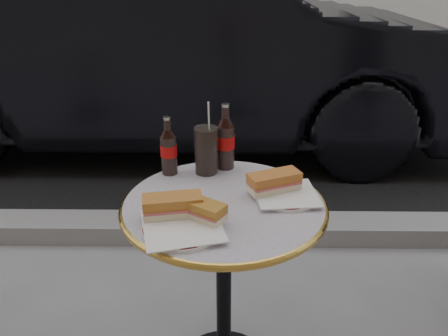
{
  "coord_description": "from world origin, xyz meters",
  "views": [
    {
      "loc": [
        0.02,
        -1.15,
        1.38
      ],
      "look_at": [
        0.0,
        0.05,
        0.82
      ],
      "focal_mm": 35.0,
      "sensor_mm": 36.0,
      "label": 1
    }
  ],
  "objects_px": {
    "cola_glass": "(206,150)",
    "bistro_table": "(224,296)",
    "plate_left": "(182,228)",
    "plate_right": "(286,196)",
    "cola_bottle_right": "(225,136)",
    "parked_car": "(173,48)",
    "cola_bottle_left": "(168,146)"
  },
  "relations": [
    {
      "from": "cola_glass",
      "to": "bistro_table",
      "type": "bearing_deg",
      "value": -73.0
    },
    {
      "from": "plate_left",
      "to": "plate_right",
      "type": "relative_size",
      "value": 1.12
    },
    {
      "from": "bistro_table",
      "to": "plate_left",
      "type": "bearing_deg",
      "value": -124.49
    },
    {
      "from": "plate_right",
      "to": "cola_glass",
      "type": "bearing_deg",
      "value": 145.35
    },
    {
      "from": "plate_left",
      "to": "cola_glass",
      "type": "relative_size",
      "value": 1.33
    },
    {
      "from": "plate_left",
      "to": "cola_bottle_right",
      "type": "relative_size",
      "value": 0.94
    },
    {
      "from": "bistro_table",
      "to": "parked_car",
      "type": "bearing_deg",
      "value": 100.33
    },
    {
      "from": "bistro_table",
      "to": "plate_left",
      "type": "distance_m",
      "value": 0.42
    },
    {
      "from": "plate_right",
      "to": "bistro_table",
      "type": "bearing_deg",
      "value": -171.41
    },
    {
      "from": "cola_bottle_right",
      "to": "cola_glass",
      "type": "bearing_deg",
      "value": -146.52
    },
    {
      "from": "plate_right",
      "to": "parked_car",
      "type": "height_order",
      "value": "parked_car"
    },
    {
      "from": "cola_bottle_right",
      "to": "parked_car",
      "type": "xyz_separation_m",
      "value": [
        -0.44,
        2.13,
        -0.07
      ]
    },
    {
      "from": "plate_right",
      "to": "cola_bottle_left",
      "type": "relative_size",
      "value": 0.96
    },
    {
      "from": "cola_bottle_right",
      "to": "cola_glass",
      "type": "relative_size",
      "value": 1.42
    },
    {
      "from": "cola_bottle_left",
      "to": "cola_glass",
      "type": "relative_size",
      "value": 1.23
    },
    {
      "from": "plate_right",
      "to": "cola_bottle_left",
      "type": "distance_m",
      "value": 0.42
    },
    {
      "from": "bistro_table",
      "to": "plate_left",
      "type": "xyz_separation_m",
      "value": [
        -0.11,
        -0.16,
        0.37
      ]
    },
    {
      "from": "plate_right",
      "to": "cola_bottle_left",
      "type": "height_order",
      "value": "cola_bottle_left"
    },
    {
      "from": "bistro_table",
      "to": "plate_right",
      "type": "xyz_separation_m",
      "value": [
        0.19,
        0.03,
        0.37
      ]
    },
    {
      "from": "plate_right",
      "to": "cola_bottle_right",
      "type": "distance_m",
      "value": 0.31
    },
    {
      "from": "cola_bottle_right",
      "to": "parked_car",
      "type": "bearing_deg",
      "value": 101.55
    },
    {
      "from": "cola_bottle_right",
      "to": "parked_car",
      "type": "height_order",
      "value": "parked_car"
    },
    {
      "from": "cola_glass",
      "to": "parked_car",
      "type": "xyz_separation_m",
      "value": [
        -0.37,
        2.17,
        -0.04
      ]
    },
    {
      "from": "bistro_table",
      "to": "cola_bottle_right",
      "type": "distance_m",
      "value": 0.54
    },
    {
      "from": "plate_left",
      "to": "cola_bottle_right",
      "type": "xyz_separation_m",
      "value": [
        0.11,
        0.4,
        0.11
      ]
    },
    {
      "from": "bistro_table",
      "to": "cola_bottle_left",
      "type": "distance_m",
      "value": 0.54
    },
    {
      "from": "cola_glass",
      "to": "parked_car",
      "type": "bearing_deg",
      "value": 99.69
    },
    {
      "from": "plate_right",
      "to": "cola_glass",
      "type": "relative_size",
      "value": 1.18
    },
    {
      "from": "cola_bottle_left",
      "to": "cola_bottle_right",
      "type": "xyz_separation_m",
      "value": [
        0.19,
        0.05,
        0.01
      ]
    },
    {
      "from": "plate_right",
      "to": "cola_bottle_right",
      "type": "relative_size",
      "value": 0.83
    },
    {
      "from": "bistro_table",
      "to": "plate_left",
      "type": "height_order",
      "value": "plate_left"
    },
    {
      "from": "parked_car",
      "to": "cola_glass",
      "type": "bearing_deg",
      "value": -170.0
    }
  ]
}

